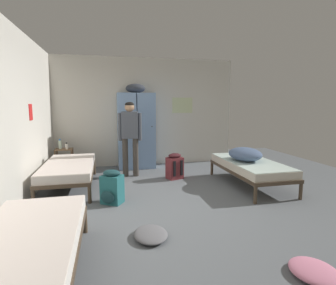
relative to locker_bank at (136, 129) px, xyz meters
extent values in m
plane|color=slate|center=(0.28, -2.59, -0.97)|extent=(9.18, 9.18, 0.00)
cube|color=beige|center=(0.28, 0.31, 0.40)|extent=(4.66, 0.06, 2.74)
cube|color=beige|center=(-2.01, -2.59, 0.40)|extent=(0.06, 5.74, 2.74)
cube|color=beige|center=(1.26, 0.28, 0.58)|extent=(0.55, 0.01, 0.40)
cube|color=red|center=(-1.98, -1.59, 0.48)|extent=(0.01, 0.20, 0.28)
cube|color=#7A9ECC|center=(-0.23, 0.00, -0.04)|extent=(0.44, 0.52, 1.85)
cylinder|color=black|center=(-0.11, -0.27, 0.08)|extent=(0.02, 0.03, 0.02)
cube|color=#7A9ECC|center=(0.23, 0.00, -0.04)|extent=(0.44, 0.52, 1.85)
cylinder|color=black|center=(0.35, -0.27, 0.08)|extent=(0.02, 0.03, 0.02)
ellipsoid|color=#333842|center=(0.00, 0.00, 0.99)|extent=(0.48, 0.36, 0.22)
cylinder|color=brown|center=(-1.86, -0.33, -0.69)|extent=(0.03, 0.03, 0.55)
cylinder|color=brown|center=(-1.51, -0.33, -0.69)|extent=(0.03, 0.03, 0.55)
cylinder|color=brown|center=(-1.86, -0.06, -0.69)|extent=(0.03, 0.03, 0.55)
cylinder|color=brown|center=(-1.51, -0.06, -0.69)|extent=(0.03, 0.03, 0.55)
cube|color=brown|center=(-1.68, -0.20, -0.78)|extent=(0.38, 0.30, 0.02)
cube|color=brown|center=(-1.68, -0.20, -0.41)|extent=(0.38, 0.30, 0.02)
cylinder|color=#473828|center=(2.42, -1.08, -0.83)|extent=(0.06, 0.06, 0.28)
cylinder|color=#473828|center=(1.58, -1.08, -0.83)|extent=(0.06, 0.06, 0.28)
cylinder|color=#473828|center=(2.42, -2.92, -0.83)|extent=(0.06, 0.06, 0.28)
cylinder|color=#473828|center=(1.58, -2.92, -0.83)|extent=(0.06, 0.06, 0.28)
cube|color=#473828|center=(2.00, -2.00, -0.66)|extent=(0.90, 1.90, 0.06)
cube|color=beige|center=(2.00, -2.00, -0.56)|extent=(0.87, 1.84, 0.14)
cube|color=silver|center=(2.00, -2.00, -0.48)|extent=(0.86, 1.82, 0.01)
cylinder|color=#473828|center=(-1.85, -2.30, -0.83)|extent=(0.06, 0.06, 0.28)
cylinder|color=#473828|center=(-1.01, -2.30, -0.83)|extent=(0.06, 0.06, 0.28)
cylinder|color=#473828|center=(-1.85, -0.46, -0.83)|extent=(0.06, 0.06, 0.28)
cylinder|color=#473828|center=(-1.01, -0.46, -0.83)|extent=(0.06, 0.06, 0.28)
cube|color=#473828|center=(-1.43, -1.38, -0.66)|extent=(0.90, 1.90, 0.06)
cube|color=silver|center=(-1.43, -1.38, -0.56)|extent=(0.87, 1.84, 0.14)
cube|color=silver|center=(-1.43, -1.38, -0.48)|extent=(0.86, 1.82, 0.01)
cylinder|color=#473828|center=(-1.85, -3.33, -0.83)|extent=(0.06, 0.06, 0.28)
cylinder|color=#473828|center=(-1.01, -3.33, -0.83)|extent=(0.06, 0.06, 0.28)
cube|color=#473828|center=(-1.43, -4.25, -0.66)|extent=(0.90, 1.90, 0.06)
cube|color=silver|center=(-1.43, -4.25, -0.56)|extent=(0.87, 1.84, 0.14)
cube|color=silver|center=(-1.43, -4.25, -0.48)|extent=(0.86, 1.82, 0.01)
ellipsoid|color=slate|center=(1.92, -1.94, -0.35)|extent=(0.60, 0.75, 0.25)
cylinder|color=#3D3833|center=(-0.11, -0.80, -0.55)|extent=(0.12, 0.12, 0.85)
cylinder|color=#3D3833|center=(-0.33, -0.76, -0.55)|extent=(0.12, 0.12, 0.85)
cube|color=#474C56|center=(-0.22, -0.78, 0.17)|extent=(0.38, 0.27, 0.58)
cylinder|color=#474C56|center=(-0.01, -0.82, 0.12)|extent=(0.08, 0.08, 0.60)
cylinder|color=#474C56|center=(-0.43, -0.74, 0.12)|extent=(0.08, 0.08, 0.60)
sphere|color=tan|center=(-0.22, -0.78, 0.55)|extent=(0.21, 0.21, 0.21)
ellipsoid|color=black|center=(-0.22, -0.78, 0.60)|extent=(0.20, 0.20, 0.11)
cylinder|color=silver|center=(-1.76, -0.18, -0.30)|extent=(0.07, 0.07, 0.19)
cylinder|color=#2666B2|center=(-1.76, -0.18, -0.19)|extent=(0.04, 0.04, 0.04)
cylinder|color=white|center=(-1.61, -0.24, -0.34)|extent=(0.06, 0.06, 0.12)
cylinder|color=black|center=(-1.61, -0.24, -0.27)|extent=(0.03, 0.03, 0.03)
cube|color=maroon|center=(0.68, -1.21, -0.74)|extent=(0.38, 0.33, 0.46)
ellipsoid|color=#42191E|center=(0.63, -1.07, -0.82)|extent=(0.25, 0.15, 0.20)
ellipsoid|color=#42191E|center=(0.68, -1.21, -0.47)|extent=(0.34, 0.30, 0.10)
cube|color=black|center=(0.81, -1.31, -0.72)|extent=(0.06, 0.04, 0.32)
cube|color=black|center=(0.64, -1.36, -0.72)|extent=(0.06, 0.04, 0.32)
cube|color=#23666B|center=(-0.66, -2.38, -0.74)|extent=(0.40, 0.37, 0.46)
ellipsoid|color=#193D42|center=(-0.73, -2.51, -0.82)|extent=(0.25, 0.19, 0.20)
ellipsoid|color=#193D42|center=(-0.66, -2.38, -0.47)|extent=(0.36, 0.33, 0.10)
cube|color=black|center=(-0.66, -2.22, -0.72)|extent=(0.06, 0.05, 0.32)
cube|color=black|center=(-0.51, -2.31, -0.72)|extent=(0.06, 0.05, 0.32)
ellipsoid|color=slate|center=(-0.24, -3.65, -0.92)|extent=(0.40, 0.51, 0.09)
ellipsoid|color=pink|center=(1.14, -4.71, -0.92)|extent=(0.43, 0.48, 0.09)
camera|label=1|loc=(-0.71, -6.67, 0.63)|focal=28.91mm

